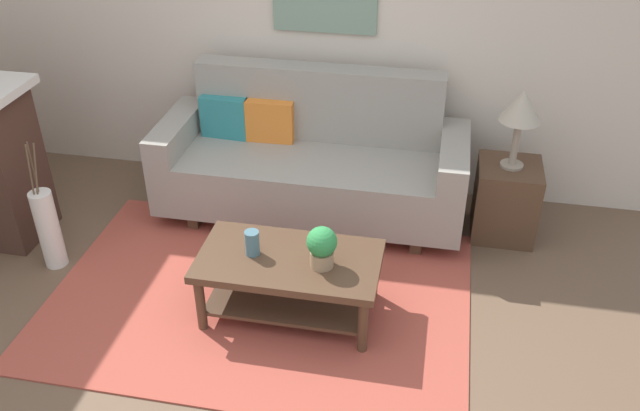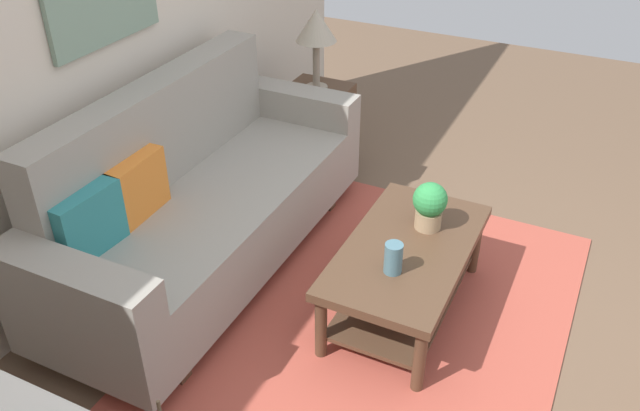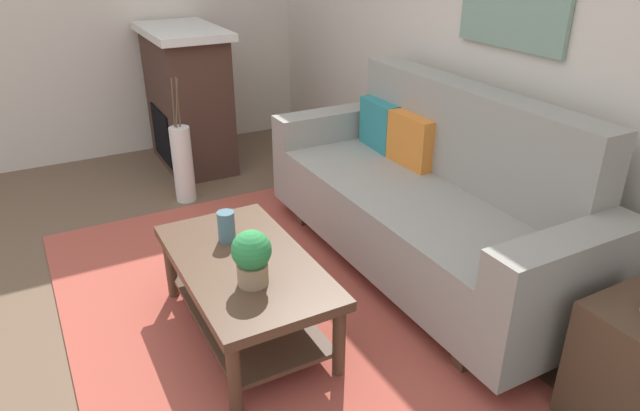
{
  "view_description": "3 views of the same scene",
  "coord_description": "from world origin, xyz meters",
  "px_view_note": "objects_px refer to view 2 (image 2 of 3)",
  "views": [
    {
      "loc": [
        1.03,
        -2.74,
        2.87
      ],
      "look_at": [
        0.34,
        0.78,
        0.58
      ],
      "focal_mm": 37.97,
      "sensor_mm": 36.0,
      "label": 1
    },
    {
      "loc": [
        -2.38,
        -0.37,
        2.43
      ],
      "look_at": [
        0.34,
        0.95,
        0.46
      ],
      "focal_mm": 37.02,
      "sensor_mm": 36.0,
      "label": 2
    },
    {
      "loc": [
        2.49,
        -0.4,
        1.87
      ],
      "look_at": [
        0.27,
        0.8,
        0.65
      ],
      "focal_mm": 32.16,
      "sensor_mm": 36.0,
      "label": 3
    }
  ],
  "objects_px": {
    "throw_pillow_teal": "(88,222)",
    "table_lamp": "(316,29)",
    "side_table": "(316,124)",
    "coffee_table": "(406,264)",
    "potted_plant_tabletop": "(430,204)",
    "tabletop_vase": "(393,258)",
    "throw_pillow_orange": "(137,187)",
    "couch": "(202,200)"
  },
  "relations": [
    {
      "from": "table_lamp",
      "to": "potted_plant_tabletop",
      "type": "bearing_deg",
      "value": -132.96
    },
    {
      "from": "couch",
      "to": "side_table",
      "type": "relative_size",
      "value": 4.02
    },
    {
      "from": "throw_pillow_orange",
      "to": "coffee_table",
      "type": "bearing_deg",
      "value": -71.03
    },
    {
      "from": "side_table",
      "to": "tabletop_vase",
      "type": "bearing_deg",
      "value": -143.0
    },
    {
      "from": "throw_pillow_orange",
      "to": "throw_pillow_teal",
      "type": "bearing_deg",
      "value": 180.0
    },
    {
      "from": "potted_plant_tabletop",
      "to": "side_table",
      "type": "xyz_separation_m",
      "value": [
        1.12,
        1.2,
        -0.29
      ]
    },
    {
      "from": "tabletop_vase",
      "to": "potted_plant_tabletop",
      "type": "xyz_separation_m",
      "value": [
        0.43,
        -0.03,
        0.06
      ]
    },
    {
      "from": "tabletop_vase",
      "to": "table_lamp",
      "type": "relative_size",
      "value": 0.28
    },
    {
      "from": "side_table",
      "to": "throw_pillow_teal",
      "type": "bearing_deg",
      "value": 176.17
    },
    {
      "from": "couch",
      "to": "throw_pillow_orange",
      "type": "relative_size",
      "value": 6.25
    },
    {
      "from": "throw_pillow_orange",
      "to": "side_table",
      "type": "xyz_separation_m",
      "value": [
        1.78,
        -0.14,
        -0.4
      ]
    },
    {
      "from": "throw_pillow_teal",
      "to": "table_lamp",
      "type": "relative_size",
      "value": 0.63
    },
    {
      "from": "throw_pillow_orange",
      "to": "tabletop_vase",
      "type": "bearing_deg",
      "value": -80.19
    },
    {
      "from": "throw_pillow_orange",
      "to": "coffee_table",
      "type": "height_order",
      "value": "throw_pillow_orange"
    },
    {
      "from": "throw_pillow_orange",
      "to": "tabletop_vase",
      "type": "distance_m",
      "value": 1.34
    },
    {
      "from": "couch",
      "to": "side_table",
      "type": "xyz_separation_m",
      "value": [
        1.42,
        -0.02,
        -0.15
      ]
    },
    {
      "from": "throw_pillow_orange",
      "to": "side_table",
      "type": "bearing_deg",
      "value": -4.58
    },
    {
      "from": "couch",
      "to": "table_lamp",
      "type": "xyz_separation_m",
      "value": [
        1.42,
        -0.02,
        0.56
      ]
    },
    {
      "from": "coffee_table",
      "to": "potted_plant_tabletop",
      "type": "height_order",
      "value": "potted_plant_tabletop"
    },
    {
      "from": "throw_pillow_teal",
      "to": "potted_plant_tabletop",
      "type": "xyz_separation_m",
      "value": [
        1.01,
        -1.34,
        -0.11
      ]
    },
    {
      "from": "throw_pillow_orange",
      "to": "tabletop_vase",
      "type": "xyz_separation_m",
      "value": [
        0.23,
        -1.31,
        -0.17
      ]
    },
    {
      "from": "coffee_table",
      "to": "potted_plant_tabletop",
      "type": "relative_size",
      "value": 4.2
    },
    {
      "from": "throw_pillow_teal",
      "to": "side_table",
      "type": "distance_m",
      "value": 2.17
    },
    {
      "from": "potted_plant_tabletop",
      "to": "tabletop_vase",
      "type": "bearing_deg",
      "value": 175.47
    },
    {
      "from": "throw_pillow_orange",
      "to": "coffee_table",
      "type": "relative_size",
      "value": 0.33
    },
    {
      "from": "throw_pillow_orange",
      "to": "tabletop_vase",
      "type": "height_order",
      "value": "throw_pillow_orange"
    },
    {
      "from": "tabletop_vase",
      "to": "potted_plant_tabletop",
      "type": "distance_m",
      "value": 0.44
    },
    {
      "from": "potted_plant_tabletop",
      "to": "throw_pillow_orange",
      "type": "bearing_deg",
      "value": 116.05
    },
    {
      "from": "couch",
      "to": "throw_pillow_orange",
      "type": "xyz_separation_m",
      "value": [
        -0.35,
        0.13,
        0.25
      ]
    },
    {
      "from": "couch",
      "to": "throw_pillow_orange",
      "type": "height_order",
      "value": "couch"
    },
    {
      "from": "throw_pillow_orange",
      "to": "potted_plant_tabletop",
      "type": "height_order",
      "value": "throw_pillow_orange"
    },
    {
      "from": "throw_pillow_teal",
      "to": "side_table",
      "type": "bearing_deg",
      "value": -3.83
    },
    {
      "from": "table_lamp",
      "to": "couch",
      "type": "bearing_deg",
      "value": 179.33
    },
    {
      "from": "coffee_table",
      "to": "potted_plant_tabletop",
      "type": "bearing_deg",
      "value": -9.91
    },
    {
      "from": "throw_pillow_orange",
      "to": "table_lamp",
      "type": "height_order",
      "value": "table_lamp"
    },
    {
      "from": "throw_pillow_orange",
      "to": "table_lamp",
      "type": "bearing_deg",
      "value": -4.58
    },
    {
      "from": "couch",
      "to": "potted_plant_tabletop",
      "type": "xyz_separation_m",
      "value": [
        0.31,
        -1.22,
        0.14
      ]
    },
    {
      "from": "table_lamp",
      "to": "tabletop_vase",
      "type": "bearing_deg",
      "value": -143.0
    },
    {
      "from": "throw_pillow_teal",
      "to": "potted_plant_tabletop",
      "type": "distance_m",
      "value": 1.68
    },
    {
      "from": "tabletop_vase",
      "to": "potted_plant_tabletop",
      "type": "relative_size",
      "value": 0.61
    },
    {
      "from": "coffee_table",
      "to": "potted_plant_tabletop",
      "type": "distance_m",
      "value": 0.33
    },
    {
      "from": "couch",
      "to": "tabletop_vase",
      "type": "height_order",
      "value": "couch"
    }
  ]
}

